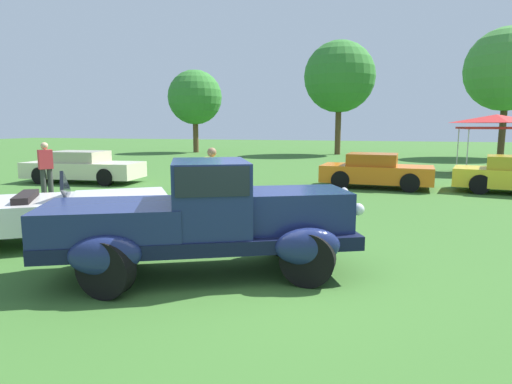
{
  "coord_description": "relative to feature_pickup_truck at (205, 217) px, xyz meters",
  "views": [
    {
      "loc": [
        1.91,
        -5.75,
        2.2
      ],
      "look_at": [
        -0.46,
        2.33,
        0.91
      ],
      "focal_mm": 30.5,
      "sensor_mm": 36.0,
      "label": 1
    }
  ],
  "objects": [
    {
      "name": "spectator_by_row",
      "position": [
        -7.64,
        5.35,
        0.05
      ],
      "size": [
        0.43,
        0.46,
        1.69
      ],
      "color": "#383838",
      "rests_on": "ground_plane"
    },
    {
      "name": "neighbor_convertible",
      "position": [
        -3.42,
        0.96,
        -0.29
      ],
      "size": [
        4.65,
        3.92,
        1.4
      ],
      "color": "silver",
      "rests_on": "ground_plane"
    },
    {
      "name": "treeline_mid_left",
      "position": [
        -0.94,
        28.27,
        4.96
      ],
      "size": [
        5.33,
        5.33,
        8.52
      ],
      "color": "brown",
      "rests_on": "ground_plane"
    },
    {
      "name": "feature_pickup_truck",
      "position": [
        0.0,
        0.0,
        0.0
      ],
      "size": [
        4.66,
        3.23,
        1.7
      ],
      "color": "black",
      "rests_on": "ground_plane"
    },
    {
      "name": "treeline_far_left",
      "position": [
        -12.53,
        27.62,
        3.61
      ],
      "size": [
        4.41,
        4.41,
        6.7
      ],
      "color": "brown",
      "rests_on": "ground_plane"
    },
    {
      "name": "show_car_orange",
      "position": [
        2.24,
        10.2,
        -0.27
      ],
      "size": [
        3.93,
        1.93,
        1.22
      ],
      "color": "orange",
      "rests_on": "ground_plane"
    },
    {
      "name": "treeline_center",
      "position": [
        10.3,
        28.03,
        5.1
      ],
      "size": [
        5.59,
        5.59,
        8.78
      ],
      "color": "#47331E",
      "rests_on": "ground_plane"
    },
    {
      "name": "canopy_tent_left_field",
      "position": [
        7.36,
        16.48,
        1.55
      ],
      "size": [
        2.96,
        2.96,
        2.71
      ],
      "color": "#B7B7BC",
      "rests_on": "ground_plane"
    },
    {
      "name": "show_car_cream",
      "position": [
        -8.75,
        8.48,
        -0.27
      ],
      "size": [
        4.63,
        2.1,
        1.22
      ],
      "color": "beige",
      "rests_on": "ground_plane"
    },
    {
      "name": "ground_plane",
      "position": [
        0.58,
        -0.05,
        -0.87
      ],
      "size": [
        120.0,
        120.0,
        0.0
      ],
      "primitive_type": "plane",
      "color": "#386628"
    },
    {
      "name": "spectator_near_truck",
      "position": [
        -1.4,
        3.75,
        0.05
      ],
      "size": [
        0.4,
        0.25,
        1.69
      ],
      "color": "#9E998E",
      "rests_on": "ground_plane"
    }
  ]
}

